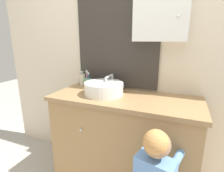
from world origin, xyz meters
name	(u,v)px	position (x,y,z in m)	size (l,w,h in m)	color
wall_back	(135,48)	(0.01, 0.62, 1.29)	(3.20, 0.18, 2.50)	beige
vanity_counter	(123,142)	(0.00, 0.33, 0.45)	(1.29, 0.53, 0.89)	#A37A4C
sink_basin	(104,88)	(-0.19, 0.34, 0.95)	(0.35, 0.41, 0.15)	white
toothbrush_holder	(88,83)	(-0.44, 0.48, 0.94)	(0.08, 0.08, 0.19)	#66B27F
soap_dispenser	(83,80)	(-0.53, 0.53, 0.96)	(0.06, 0.06, 0.16)	beige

